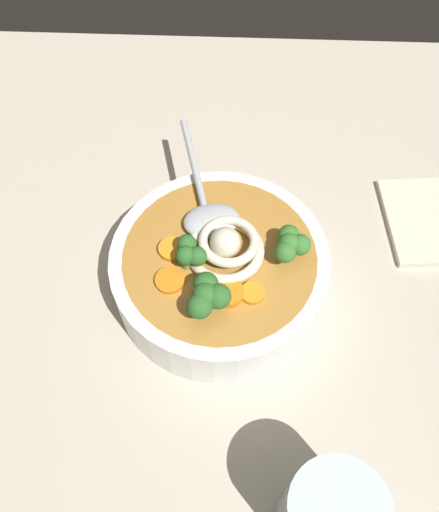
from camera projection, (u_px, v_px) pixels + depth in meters
table_slab at (191, 304)px, 60.91cm from camera, size 92.05×92.05×4.23cm
soup_bowl at (220, 271)px, 57.00cm from camera, size 22.87×22.87×6.29cm
noodle_pile at (226, 246)px, 53.75cm from camera, size 8.90×8.73×3.58cm
soup_spoon at (209, 210)px, 56.55cm from camera, size 17.51×7.55×1.60cm
broccoli_floret_near_spoon at (291, 244)px, 52.66cm from camera, size 4.29×3.69×3.39cm
broccoli_floret_rear at (207, 296)px, 49.30cm from camera, size 4.80×4.13×3.80cm
broccoli_floret_center at (189, 252)px, 52.42cm from camera, size 3.87×3.33×3.06cm
carrot_slice_extra_b at (229, 293)px, 51.69cm from camera, size 2.98×2.98×0.79cm
carrot_slice_extra_a at (172, 249)px, 54.50cm from camera, size 2.81×2.81×0.63cm
carrot_slice_right at (252, 293)px, 51.80cm from camera, size 2.39×2.39×0.58cm
carrot_slice_front at (170, 280)px, 52.60cm from camera, size 2.96×2.96×0.52cm
folded_napkin at (438, 220)px, 64.11cm from camera, size 13.63×13.55×0.80cm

